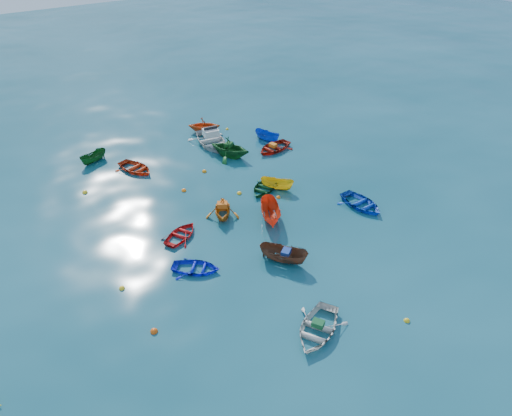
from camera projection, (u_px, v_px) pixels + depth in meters
ground at (302, 251)px, 30.20m from camera, size 160.00×160.00×0.00m
dinghy_blue_sw at (196, 270)px, 28.67m from camera, size 3.40×3.33×0.58m
dinghy_white_near at (317, 332)px, 24.72m from camera, size 4.36×4.00×0.74m
sampan_brown_mid at (283, 261)px, 29.36m from camera, size 2.62×3.09×1.15m
dinghy_blue_se at (361, 206)px, 34.36m from camera, size 2.50×3.43×0.70m
dinghy_orange_w at (223, 216)px, 33.36m from camera, size 3.35×3.47×1.40m
sampan_yellow_mid at (277, 189)px, 36.34m from camera, size 2.29×2.55×0.97m
dinghy_green_e at (264, 190)px, 36.20m from camera, size 3.61×3.28×0.61m
dinghy_red_nw at (182, 237)px, 31.42m from camera, size 3.28×2.95×0.56m
sampan_orange_n at (271, 219)px, 33.02m from camera, size 2.61×3.45×1.26m
dinghy_green_n at (230, 156)px, 40.64m from camera, size 4.22×4.39×1.78m
dinghy_red_ne at (274, 150)px, 41.62m from camera, size 3.70×2.97×0.68m
sampan_blue_far at (267, 140)px, 43.18m from camera, size 1.64×2.72×0.99m
dinghy_red_far at (136, 171)px, 38.64m from camera, size 3.22×3.79×0.67m
dinghy_orange_far at (204, 132)px, 44.66m from camera, size 3.66×3.57×1.47m
sampan_green_far at (94, 162)px, 39.85m from camera, size 2.64×1.79×0.96m
motorboat_white at (211, 144)px, 42.51m from camera, size 3.98×5.03×1.54m
tarp_green_a at (318, 324)px, 24.52m from camera, size 0.68×0.73×0.29m
tarp_blue_a at (286, 252)px, 28.92m from camera, size 0.77×0.73×0.30m
tarp_orange_a at (222, 205)px, 32.93m from camera, size 0.84×0.78×0.33m
tarp_green_b at (229, 145)px, 40.11m from camera, size 0.80×0.75×0.31m
tarp_orange_b at (273, 145)px, 41.29m from camera, size 0.55×0.66×0.28m
buoy_or_a at (154, 332)px, 24.75m from camera, size 0.39×0.39×0.39m
buoy_ye_a at (407, 321)px, 25.36m from camera, size 0.32×0.32×0.32m
buoy_or_b at (345, 195)px, 35.60m from camera, size 0.31×0.31×0.31m
buoy_ye_b at (122, 289)px, 27.38m from camera, size 0.33×0.33×0.33m
buoy_or_c at (184, 191)px, 36.08m from camera, size 0.36×0.36×0.36m
buoy_ye_c at (239, 194)px, 35.76m from camera, size 0.35×0.35×0.35m
buoy_or_d at (278, 198)px, 35.30m from camera, size 0.30×0.30×0.30m
buoy_ye_d at (85, 193)px, 35.86m from camera, size 0.39×0.39×0.39m
buoy_or_e at (204, 172)px, 38.47m from camera, size 0.36×0.36×0.36m
buoy_ye_e at (227, 129)px, 45.10m from camera, size 0.29×0.29×0.29m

